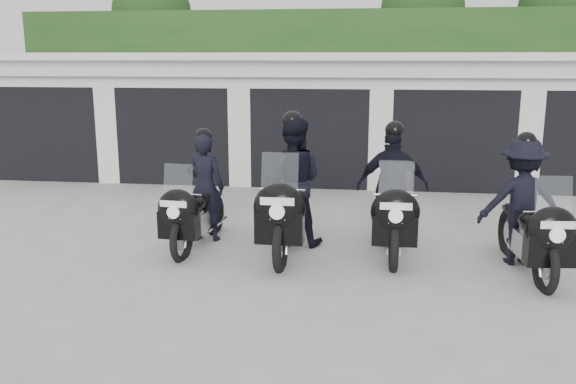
# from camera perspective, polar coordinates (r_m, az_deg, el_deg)

# --- Properties ---
(ground) EXTENTS (80.00, 80.00, 0.00)m
(ground) POSITION_cam_1_polar(r_m,az_deg,el_deg) (8.42, -1.69, -7.48)
(ground) COLOR #A2A29D
(ground) RESTS_ON ground
(garage_block) EXTENTS (16.40, 6.80, 2.96)m
(garage_block) POSITION_cam_1_polar(r_m,az_deg,el_deg) (15.98, 2.89, 7.34)
(garage_block) COLOR silver
(garage_block) RESTS_ON ground
(background_vegetation) EXTENTS (20.00, 3.90, 5.80)m
(background_vegetation) POSITION_cam_1_polar(r_m,az_deg,el_deg) (20.74, 5.09, 12.24)
(background_vegetation) COLOR #183C16
(background_vegetation) RESTS_ON ground
(police_bike_a) EXTENTS (0.76, 2.13, 1.86)m
(police_bike_a) POSITION_cam_1_polar(r_m,az_deg,el_deg) (9.49, -8.37, -0.65)
(police_bike_a) COLOR black
(police_bike_a) RESTS_ON ground
(police_bike_b) EXTENTS (0.98, 2.47, 2.15)m
(police_bike_b) POSITION_cam_1_polar(r_m,az_deg,el_deg) (9.20, 0.21, 0.16)
(police_bike_b) COLOR black
(police_bike_b) RESTS_ON ground
(police_bike_c) EXTENTS (1.09, 2.30, 2.00)m
(police_bike_c) POSITION_cam_1_polar(r_m,az_deg,el_deg) (9.30, 9.77, -0.27)
(police_bike_c) COLOR black
(police_bike_c) RESTS_ON ground
(police_bike_d) EXTENTS (1.21, 2.23, 1.94)m
(police_bike_d) POSITION_cam_1_polar(r_m,az_deg,el_deg) (8.99, 21.30, -1.55)
(police_bike_d) COLOR black
(police_bike_d) RESTS_ON ground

